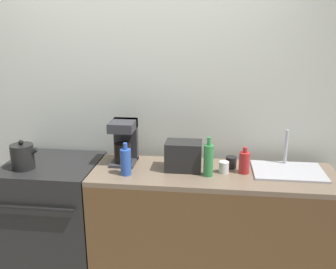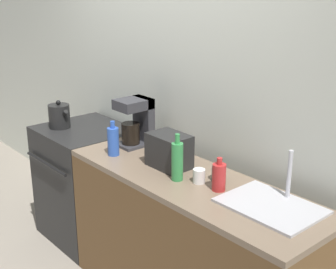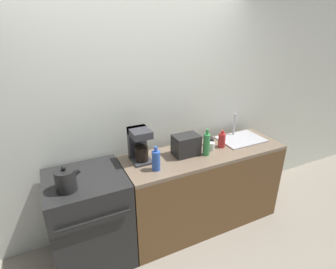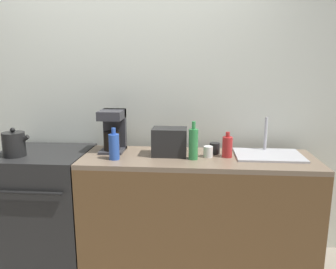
# 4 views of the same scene
# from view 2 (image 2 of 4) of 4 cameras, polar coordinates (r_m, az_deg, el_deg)

# --- Properties ---
(wall_back) EXTENTS (8.00, 0.05, 2.60)m
(wall_back) POSITION_cam_2_polar(r_m,az_deg,el_deg) (3.39, 0.56, 5.40)
(wall_back) COLOR silver
(wall_back) RESTS_ON ground_plane
(stove) EXTENTS (0.70, 0.69, 0.94)m
(stove) POSITION_cam_2_polar(r_m,az_deg,el_deg) (3.92, -9.76, -5.68)
(stove) COLOR black
(stove) RESTS_ON ground_plane
(counter_block) EXTENTS (1.78, 0.58, 0.94)m
(counter_block) POSITION_cam_2_polar(r_m,az_deg,el_deg) (3.01, 2.57, -13.60)
(counter_block) COLOR brown
(counter_block) RESTS_ON ground_plane
(kettle) EXTENTS (0.21, 0.17, 0.22)m
(kettle) POSITION_cam_2_polar(r_m,az_deg,el_deg) (3.79, -13.10, 2.22)
(kettle) COLOR black
(kettle) RESTS_ON stove
(toaster) EXTENTS (0.26, 0.19, 0.21)m
(toaster) POSITION_cam_2_polar(r_m,az_deg,el_deg) (2.92, 0.14, -1.98)
(toaster) COLOR black
(toaster) RESTS_ON counter_block
(coffee_maker) EXTENTS (0.18, 0.24, 0.34)m
(coffee_maker) POSITION_cam_2_polar(r_m,az_deg,el_deg) (3.30, -3.85, 1.70)
(coffee_maker) COLOR #333338
(coffee_maker) RESTS_ON counter_block
(sink_tray) EXTENTS (0.51, 0.37, 0.28)m
(sink_tray) POSITION_cam_2_polar(r_m,az_deg,el_deg) (2.51, 12.53, -8.30)
(sink_tray) COLOR #B7B7BC
(sink_tray) RESTS_ON counter_block
(bottle_blue) EXTENTS (0.08, 0.08, 0.24)m
(bottle_blue) POSITION_cam_2_polar(r_m,az_deg,el_deg) (3.14, -6.70, -0.78)
(bottle_blue) COLOR #2D56B7
(bottle_blue) RESTS_ON counter_block
(bottle_green) EXTENTS (0.07, 0.07, 0.28)m
(bottle_green) POSITION_cam_2_polar(r_m,az_deg,el_deg) (2.73, 1.14, -3.24)
(bottle_green) COLOR #338C47
(bottle_green) RESTS_ON counter_block
(bottle_red) EXTENTS (0.08, 0.08, 0.19)m
(bottle_red) POSITION_cam_2_polar(r_m,az_deg,el_deg) (2.63, 6.23, -5.13)
(bottle_red) COLOR #B72828
(bottle_red) RESTS_ON counter_block
(cup_black) EXTENTS (0.08, 0.08, 0.09)m
(cup_black) POSITION_cam_2_polar(r_m,az_deg,el_deg) (2.76, 6.18, -4.80)
(cup_black) COLOR black
(cup_black) RESTS_ON counter_block
(cup_white) EXTENTS (0.07, 0.07, 0.08)m
(cup_white) POSITION_cam_2_polar(r_m,az_deg,el_deg) (2.72, 3.81, -5.06)
(cup_white) COLOR white
(cup_white) RESTS_ON counter_block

